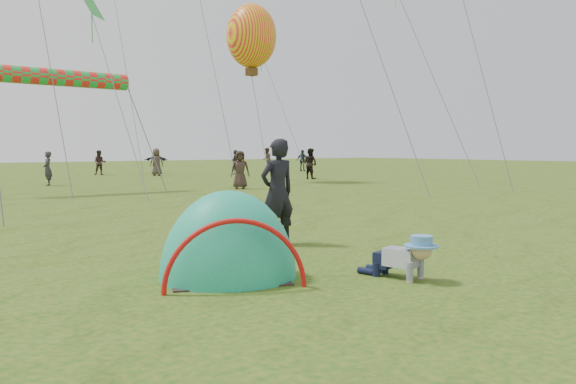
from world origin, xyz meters
TOP-DOWN VIEW (x-y plane):
  - ground at (0.00, 0.00)m, footprint 140.00×140.00m
  - crawling_toddler at (-0.87, 0.19)m, footprint 0.71×0.90m
  - popup_tent at (-2.69, 1.66)m, footprint 2.27×2.11m
  - standing_adult at (-0.56, 3.40)m, footprint 0.70×0.47m
  - crowd_person_1 at (13.93, 19.49)m, footprint 0.78×0.93m
  - crowd_person_4 at (6.53, 15.41)m, footprint 0.95×0.86m
  - crowd_person_6 at (0.68, 22.62)m, footprint 0.53×0.66m
  - crowd_person_7 at (19.82, 31.76)m, footprint 1.08×1.09m
  - crowd_person_10 at (8.73, 28.27)m, footprint 0.96×0.77m
  - crowd_person_11 at (10.40, 31.93)m, footprint 1.58×1.41m
  - crowd_person_12 at (13.57, 26.76)m, footprint 0.70×0.68m
  - crowd_person_13 at (6.29, 31.55)m, footprint 0.96×0.87m
  - crowd_person_14 at (20.56, 28.15)m, footprint 0.83×1.02m
  - balloon_kite at (9.96, 19.49)m, footprint 2.58×2.58m
  - rainbow_tube_kite at (-0.24, 17.82)m, footprint 5.59×0.64m
  - diamond_kite_3 at (1.27, 17.95)m, footprint 1.25×1.25m
  - diamond_kite_4 at (15.95, 27.03)m, footprint 1.34×1.34m

SIDE VIEW (x-z plane):
  - ground at x=0.00m, z-range 0.00..0.00m
  - popup_tent at x=-2.69m, z-range -1.17..1.17m
  - crawling_toddler at x=-0.87m, z-range 0.00..0.62m
  - crowd_person_6 at x=0.68m, z-range 0.00..1.58m
  - crowd_person_13 at x=6.29m, z-range 0.00..1.60m
  - crowd_person_12 at x=13.57m, z-range 0.00..1.62m
  - crowd_person_14 at x=20.56m, z-range 0.00..1.63m
  - crowd_person_4 at x=6.53m, z-range 0.00..1.63m
  - crowd_person_10 at x=8.73m, z-range 0.00..1.71m
  - crowd_person_1 at x=13.93m, z-range 0.00..1.73m
  - crowd_person_11 at x=10.40m, z-range 0.00..1.74m
  - crowd_person_7 at x=19.82m, z-range 0.00..1.78m
  - standing_adult at x=-0.56m, z-range 0.00..1.89m
  - rainbow_tube_kite at x=-0.24m, z-range 4.09..4.73m
  - balloon_kite at x=9.96m, z-range 5.45..9.05m
  - diamond_kite_3 at x=1.27m, z-range 6.85..7.86m
  - diamond_kite_4 at x=15.95m, z-range 8.01..9.10m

